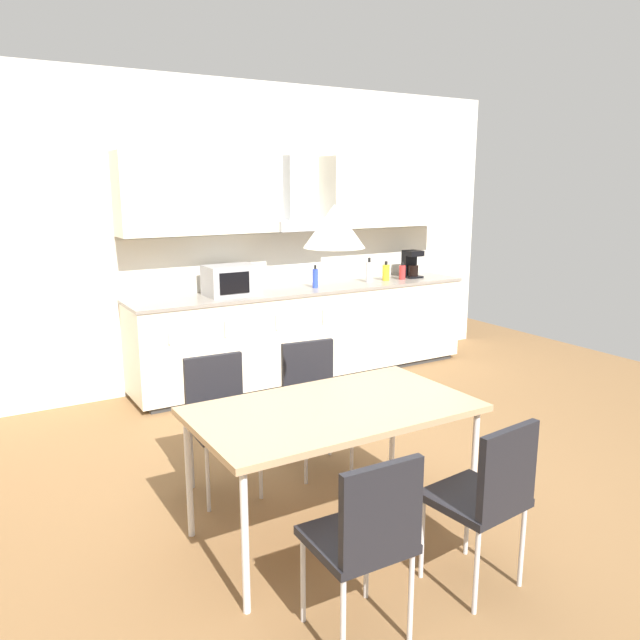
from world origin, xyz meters
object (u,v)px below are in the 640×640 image
at_px(bottle_yellow, 386,272).
at_px(pendant_lamp, 334,226).
at_px(chair_far_right, 314,392).
at_px(bottle_red, 402,272).
at_px(chair_near_left, 367,531).
at_px(microwave, 231,280).
at_px(bottle_blue, 315,278).
at_px(chair_far_left, 220,410).
at_px(bottle_white, 369,272).
at_px(chair_near_right, 489,489).
at_px(dining_table, 333,414).
at_px(coffee_maker, 411,264).

xyz_separation_m(bottle_yellow, pendant_lamp, (-2.31, -2.62, 0.72)).
xyz_separation_m(bottle_yellow, chair_far_right, (-1.96, -1.80, -0.48)).
height_order(bottle_red, chair_near_left, bottle_red).
xyz_separation_m(microwave, bottle_blue, (0.89, -0.04, -0.04)).
bearing_deg(bottle_red, chair_near_left, -129.98).
xyz_separation_m(bottle_red, chair_far_left, (-2.85, -1.77, -0.47)).
xyz_separation_m(bottle_white, chair_near_left, (-2.44, -3.44, -0.50)).
height_order(bottle_yellow, chair_near_left, bottle_yellow).
relative_size(bottle_white, chair_near_left, 0.30).
relative_size(bottle_red, chair_far_right, 0.22).
relative_size(bottle_blue, chair_near_right, 0.26).
bearing_deg(bottle_red, microwave, 178.57).
bearing_deg(bottle_white, microwave, 179.30).
bearing_deg(microwave, bottle_yellow, -0.60).
xyz_separation_m(dining_table, chair_far_left, (-0.34, 0.82, -0.18)).
xyz_separation_m(microwave, bottle_yellow, (1.78, -0.02, -0.05)).
height_order(microwave, chair_near_left, microwave).
distance_m(chair_near_left, chair_far_left, 1.63).
bearing_deg(bottle_red, coffee_maker, 22.58).
distance_m(bottle_red, bottle_white, 0.42).
xyz_separation_m(bottle_blue, chair_far_left, (-1.76, -1.78, -0.48)).
bearing_deg(coffee_maker, bottle_yellow, -173.22).
relative_size(bottle_white, dining_table, 0.17).
bearing_deg(bottle_red, bottle_blue, 179.39).
bearing_deg(chair_far_right, bottle_white, 46.05).
bearing_deg(pendant_lamp, chair_far_left, 112.56).
height_order(bottle_white, pendant_lamp, pendant_lamp).
bearing_deg(chair_near_left, pendant_lamp, 67.05).
bearing_deg(chair_far_right, bottle_blue, 59.13).
relative_size(microwave, bottle_yellow, 2.31).
relative_size(chair_near_left, chair_far_right, 1.00).
bearing_deg(bottle_blue, chair_far_left, -134.58).
relative_size(coffee_maker, bottle_yellow, 1.44).
height_order(coffee_maker, bottle_yellow, coffee_maker).
bearing_deg(bottle_white, chair_far_right, -133.95).
height_order(bottle_white, dining_table, bottle_white).
relative_size(bottle_blue, chair_far_right, 0.26).
relative_size(bottle_yellow, chair_near_right, 0.24).
distance_m(dining_table, chair_far_left, 0.90).
bearing_deg(microwave, bottle_blue, -2.43).
distance_m(bottle_red, chair_near_right, 4.06).
bearing_deg(chair_far_right, pendant_lamp, -113.34).
height_order(bottle_red, dining_table, bottle_red).
bearing_deg(chair_near_left, chair_far_right, 66.86).
relative_size(bottle_red, bottle_yellow, 0.91).
relative_size(coffee_maker, chair_far_right, 0.34).
height_order(bottle_blue, dining_table, bottle_blue).
distance_m(chair_near_left, chair_near_right, 0.70).
relative_size(bottle_blue, chair_far_left, 0.26).
height_order(bottle_red, bottle_white, bottle_white).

